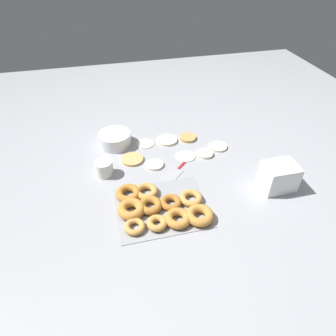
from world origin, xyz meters
TOP-DOWN VIEW (x-y plane):
  - ground_plane at (0.00, 0.00)m, footprint 3.00×3.00m
  - pancake_0 at (0.04, 0.04)m, footprint 0.10×0.10m
  - pancake_1 at (0.24, 0.07)m, footprint 0.10×0.10m
  - pancake_2 at (-0.14, 0.20)m, footprint 0.10×0.10m
  - pancake_3 at (-0.23, 0.07)m, footprint 0.11×0.11m
  - pancake_4 at (-0.02, 0.20)m, footprint 0.11×0.11m
  - pancake_5 at (0.10, 0.19)m, footprint 0.09×0.09m
  - pancake_6 at (-0.13, -0.00)m, footprint 0.09×0.09m
  - pancake_7 at (0.15, 0.03)m, footprint 0.09×0.09m
  - donut_tray at (-0.17, -0.30)m, footprint 0.39×0.32m
  - batter_bowl at (-0.30, 0.24)m, footprint 0.18×0.18m
  - container_stack at (0.39, -0.29)m, footprint 0.15×0.12m
  - paper_cup at (-0.38, -0.01)m, footprint 0.09×0.09m
  - spatula at (-0.04, -0.08)m, footprint 0.22×0.21m

SIDE VIEW (x-z plane):
  - ground_plane at x=0.00m, z-range 0.00..0.00m
  - spatula at x=-0.04m, z-range 0.00..0.01m
  - pancake_2 at x=-0.14m, z-range 0.00..0.01m
  - pancake_0 at x=0.04m, z-range 0.00..0.01m
  - pancake_6 at x=-0.13m, z-range 0.00..0.01m
  - pancake_1 at x=0.24m, z-range 0.00..0.01m
  - pancake_4 at x=-0.02m, z-range 0.00..0.01m
  - pancake_3 at x=-0.23m, z-range 0.00..0.01m
  - pancake_7 at x=0.15m, z-range 0.00..0.01m
  - pancake_5 at x=0.10m, z-range 0.00..0.01m
  - donut_tray at x=-0.17m, z-range 0.00..0.04m
  - batter_bowl at x=-0.30m, z-range 0.00..0.07m
  - paper_cup at x=-0.38m, z-range 0.00..0.08m
  - container_stack at x=0.39m, z-range 0.00..0.13m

